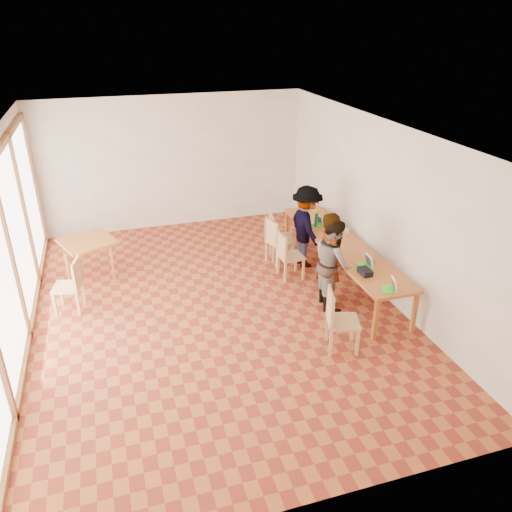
# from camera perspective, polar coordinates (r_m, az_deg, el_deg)

# --- Properties ---
(ground) EXTENTS (8.00, 8.00, 0.00)m
(ground) POSITION_cam_1_polar(r_m,az_deg,el_deg) (8.62, -4.78, -5.96)
(ground) COLOR #A45127
(ground) RESTS_ON ground
(wall_back) EXTENTS (6.00, 0.10, 3.00)m
(wall_back) POSITION_cam_1_polar(r_m,az_deg,el_deg) (11.68, -9.48, 10.47)
(wall_back) COLOR silver
(wall_back) RESTS_ON ground
(wall_front) EXTENTS (6.00, 0.10, 3.00)m
(wall_front) POSITION_cam_1_polar(r_m,az_deg,el_deg) (4.64, 5.95, -15.17)
(wall_front) COLOR silver
(wall_front) RESTS_ON ground
(wall_right) EXTENTS (0.10, 8.00, 3.00)m
(wall_right) POSITION_cam_1_polar(r_m,az_deg,el_deg) (8.99, 13.92, 5.36)
(wall_right) COLOR silver
(wall_right) RESTS_ON ground
(window_wall) EXTENTS (0.10, 8.00, 3.00)m
(window_wall) POSITION_cam_1_polar(r_m,az_deg,el_deg) (7.94, -26.50, 0.54)
(window_wall) COLOR white
(window_wall) RESTS_ON ground
(ceiling) EXTENTS (6.00, 8.00, 0.04)m
(ceiling) POSITION_cam_1_polar(r_m,az_deg,el_deg) (7.49, -5.64, 14.09)
(ceiling) COLOR white
(ceiling) RESTS_ON wall_back
(communal_table) EXTENTS (0.80, 4.00, 0.75)m
(communal_table) POSITION_cam_1_polar(r_m,az_deg,el_deg) (9.33, 9.73, 1.23)
(communal_table) COLOR #B05727
(communal_table) RESTS_ON ground
(side_table) EXTENTS (0.90, 0.90, 0.75)m
(side_table) POSITION_cam_1_polar(r_m,az_deg,el_deg) (9.83, -18.67, 1.29)
(side_table) COLOR #B05727
(side_table) RESTS_ON ground
(chair_near) EXTENTS (0.56, 0.56, 0.52)m
(chair_near) POSITION_cam_1_polar(r_m,az_deg,el_deg) (7.42, 9.21, -6.57)
(chair_near) COLOR tan
(chair_near) RESTS_ON ground
(chair_mid) EXTENTS (0.44, 0.44, 0.49)m
(chair_mid) POSITION_cam_1_polar(r_m,az_deg,el_deg) (9.32, 3.49, 0.57)
(chair_mid) COLOR tan
(chair_mid) RESTS_ON ground
(chair_far) EXTENTS (0.54, 0.54, 0.51)m
(chair_far) POSITION_cam_1_polar(r_m,az_deg,el_deg) (9.86, 2.27, 2.22)
(chair_far) COLOR tan
(chair_far) RESTS_ON ground
(chair_empty) EXTENTS (0.52, 0.52, 0.52)m
(chair_empty) POSITION_cam_1_polar(r_m,az_deg,el_deg) (10.06, 2.32, 2.81)
(chair_empty) COLOR tan
(chair_empty) RESTS_ON ground
(chair_spare) EXTENTS (0.53, 0.53, 0.50)m
(chair_spare) POSITION_cam_1_polar(r_m,az_deg,el_deg) (8.80, -20.27, -2.58)
(chair_spare) COLOR tan
(chair_spare) RESTS_ON ground
(person_near) EXTENTS (0.41, 0.62, 1.66)m
(person_near) POSITION_cam_1_polar(r_m,az_deg,el_deg) (8.48, 8.48, -0.34)
(person_near) COLOR gray
(person_near) RESTS_ON ground
(person_mid) EXTENTS (0.69, 0.84, 1.56)m
(person_mid) POSITION_cam_1_polar(r_m,az_deg,el_deg) (8.46, 8.80, -0.80)
(person_mid) COLOR gray
(person_mid) RESTS_ON ground
(person_far) EXTENTS (0.65, 1.08, 1.64)m
(person_far) POSITION_cam_1_polar(r_m,az_deg,el_deg) (9.74, 5.77, 3.32)
(person_far) COLOR gray
(person_far) RESTS_ON ground
(laptop_near) EXTENTS (0.27, 0.28, 0.20)m
(laptop_near) POSITION_cam_1_polar(r_m,az_deg,el_deg) (7.86, 15.19, -3.43)
(laptop_near) COLOR #3BD72D
(laptop_near) RESTS_ON communal_table
(laptop_mid) EXTENTS (0.24, 0.27, 0.22)m
(laptop_mid) POSITION_cam_1_polar(r_m,az_deg,el_deg) (8.48, 12.49, -0.85)
(laptop_mid) COLOR #3BD72D
(laptop_mid) RESTS_ON communal_table
(laptop_far) EXTENTS (0.24, 0.26, 0.18)m
(laptop_far) POSITION_cam_1_polar(r_m,az_deg,el_deg) (10.08, 7.08, 3.91)
(laptop_far) COLOR #3BD72D
(laptop_far) RESTS_ON communal_table
(yellow_mug) EXTENTS (0.13, 0.13, 0.10)m
(yellow_mug) POSITION_cam_1_polar(r_m,az_deg,el_deg) (10.66, 6.95, 5.17)
(yellow_mug) COLOR gold
(yellow_mug) RESTS_ON communal_table
(green_bottle) EXTENTS (0.07, 0.07, 0.28)m
(green_bottle) POSITION_cam_1_polar(r_m,az_deg,el_deg) (9.91, 6.91, 4.10)
(green_bottle) COLOR #1F7343
(green_bottle) RESTS_ON communal_table
(clear_glass) EXTENTS (0.07, 0.07, 0.09)m
(clear_glass) POSITION_cam_1_polar(r_m,az_deg,el_deg) (9.75, 10.33, 2.89)
(clear_glass) COLOR silver
(clear_glass) RESTS_ON communal_table
(condiment_cup) EXTENTS (0.08, 0.08, 0.06)m
(condiment_cup) POSITION_cam_1_polar(r_m,az_deg,el_deg) (9.34, 8.46, 1.89)
(condiment_cup) COLOR white
(condiment_cup) RESTS_ON communal_table
(pink_phone) EXTENTS (0.05, 0.10, 0.01)m
(pink_phone) POSITION_cam_1_polar(r_m,az_deg,el_deg) (8.73, 13.32, -0.51)
(pink_phone) COLOR #C93163
(pink_phone) RESTS_ON communal_table
(black_pouch) EXTENTS (0.16, 0.26, 0.09)m
(black_pouch) POSITION_cam_1_polar(r_m,az_deg,el_deg) (8.24, 12.36, -1.77)
(black_pouch) COLOR black
(black_pouch) RESTS_ON communal_table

